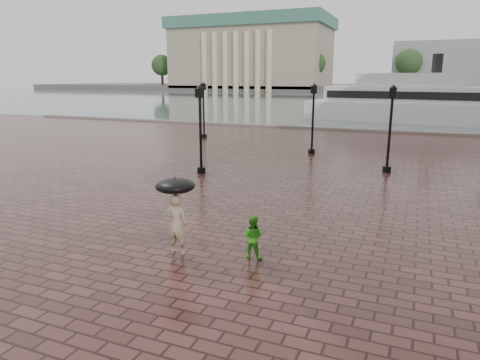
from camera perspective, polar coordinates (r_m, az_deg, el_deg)
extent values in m
plane|color=#361C18|center=(11.54, -1.68, -11.62)|extent=(300.00, 300.00, 0.00)
plane|color=#4C585C|center=(101.72, 20.42, 9.94)|extent=(240.00, 240.00, 0.00)
cube|color=slate|center=(42.02, 16.61, 6.27)|extent=(80.00, 0.60, 0.30)
cube|color=#4C4C47|center=(169.61, 21.53, 11.30)|extent=(300.00, 60.00, 2.00)
cube|color=gray|center=(165.66, 1.61, 15.98)|extent=(55.00, 30.00, 22.00)
cube|color=#3C6D5E|center=(166.60, 1.64, 20.11)|extent=(57.00, 32.00, 4.00)
cube|color=gray|center=(159.67, 25.36, 13.75)|extent=(30.00, 22.00, 14.00)
cylinder|color=#2D2119|center=(175.09, -10.31, 13.03)|extent=(1.00, 1.00, 8.00)
sphere|color=#223819|center=(175.15, -10.39, 14.82)|extent=(8.00, 8.00, 8.00)
cylinder|color=#2D2119|center=(160.93, -1.03, 13.21)|extent=(1.00, 1.00, 8.00)
sphere|color=#223819|center=(160.99, -1.04, 15.17)|extent=(8.00, 8.00, 8.00)
cylinder|color=#2D2119|center=(151.45, 9.71, 13.00)|extent=(1.00, 1.00, 8.00)
sphere|color=#223819|center=(151.52, 9.79, 15.08)|extent=(8.00, 8.00, 8.00)
cylinder|color=#2D2119|center=(147.58, 21.39, 12.28)|extent=(1.00, 1.00, 8.00)
sphere|color=#223819|center=(147.65, 21.58, 14.41)|extent=(8.00, 8.00, 8.00)
cylinder|color=black|center=(22.58, -5.18, 1.32)|extent=(0.44, 0.44, 0.30)
cylinder|color=black|center=(22.26, -5.28, 5.98)|extent=(0.14, 0.14, 4.00)
cube|color=black|center=(22.08, -5.40, 11.52)|extent=(0.35, 0.35, 0.50)
sphere|color=beige|center=(22.08, -5.40, 11.52)|extent=(0.28, 0.28, 0.28)
cylinder|color=black|center=(24.03, 18.97, 1.38)|extent=(0.44, 0.44, 0.30)
cylinder|color=black|center=(23.73, 19.31, 5.75)|extent=(0.14, 0.14, 4.00)
cube|color=black|center=(23.56, 19.73, 10.93)|extent=(0.35, 0.35, 0.50)
sphere|color=beige|center=(23.56, 19.73, 10.93)|extent=(0.28, 0.28, 0.28)
cylinder|color=black|center=(35.80, -4.79, 5.86)|extent=(0.44, 0.44, 0.30)
cylinder|color=black|center=(35.60, -4.85, 8.81)|extent=(0.14, 0.14, 4.00)
cube|color=black|center=(35.49, -4.92, 12.27)|extent=(0.35, 0.35, 0.50)
sphere|color=beige|center=(35.49, -4.92, 12.27)|extent=(0.28, 0.28, 0.28)
cylinder|color=black|center=(28.63, 9.52, 3.79)|extent=(0.44, 0.44, 0.30)
cylinder|color=black|center=(28.38, 9.67, 7.47)|extent=(0.14, 0.14, 4.00)
cube|color=black|center=(28.24, 9.84, 11.81)|extent=(0.35, 0.35, 0.50)
sphere|color=beige|center=(28.24, 9.84, 11.81)|extent=(0.28, 0.28, 0.28)
imported|color=tan|center=(12.22, -8.45, -5.85)|extent=(0.68, 0.49, 1.76)
imported|color=green|center=(11.88, 1.68, -7.62)|extent=(0.61, 0.48, 1.24)
cube|color=silver|center=(51.80, 21.29, 8.38)|extent=(22.86, 8.56, 2.14)
cube|color=silver|center=(51.69, 21.47, 10.55)|extent=(18.34, 7.20, 1.79)
cube|color=silver|center=(51.66, 21.63, 12.32)|extent=(11.20, 5.63, 1.43)
cylinder|color=black|center=(51.29, 24.82, 13.83)|extent=(1.07, 1.07, 2.14)
cube|color=black|center=(49.36, 20.99, 10.49)|extent=(16.80, 2.57, 0.80)
cube|color=black|center=(54.02, 21.92, 10.60)|extent=(16.80, 2.57, 0.80)
cylinder|color=black|center=(12.03, -8.55, -3.07)|extent=(0.02, 0.02, 0.95)
ellipsoid|color=black|center=(11.90, -8.63, -0.79)|extent=(1.10, 1.10, 0.39)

